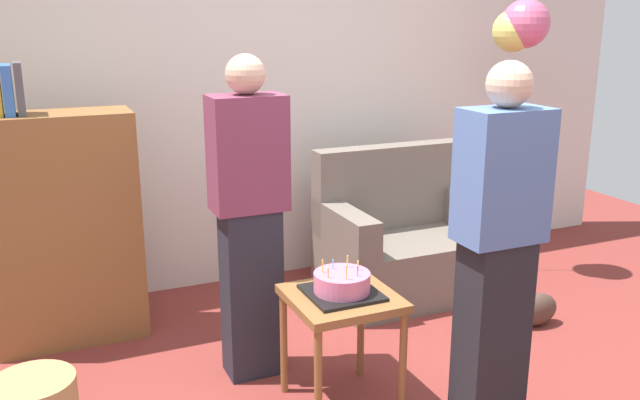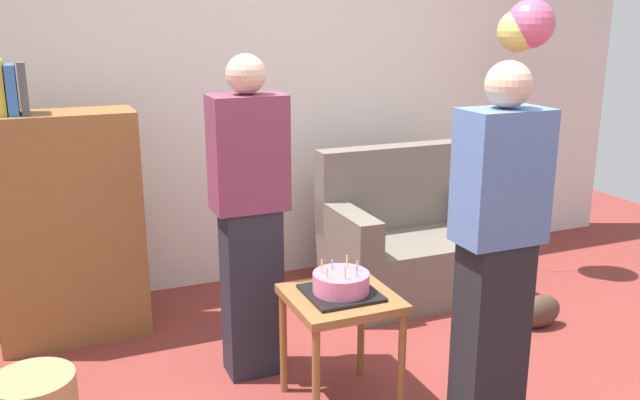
{
  "view_description": "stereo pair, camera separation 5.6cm",
  "coord_description": "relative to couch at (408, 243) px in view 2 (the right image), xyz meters",
  "views": [
    {
      "loc": [
        -1.45,
        -2.34,
        1.8
      ],
      "look_at": [
        -0.2,
        0.51,
        0.95
      ],
      "focal_mm": 38.09,
      "sensor_mm": 36.0,
      "label": 1
    },
    {
      "loc": [
        -1.4,
        -2.36,
        1.8
      ],
      "look_at": [
        -0.2,
        0.51,
        0.95
      ],
      "focal_mm": 38.09,
      "sensor_mm": 36.0,
      "label": 2
    }
  ],
  "objects": [
    {
      "name": "side_table",
      "position": [
        -0.98,
        -1.08,
        0.14
      ],
      "size": [
        0.48,
        0.48,
        0.56
      ],
      "color": "brown",
      "rests_on": "ground_plane"
    },
    {
      "name": "balloon_bunch",
      "position": [
        0.83,
        0.01,
        1.39
      ],
      "size": [
        0.36,
        0.34,
        1.91
      ],
      "color": "silver",
      "rests_on": "ground_plane"
    },
    {
      "name": "wall_back",
      "position": [
        -0.78,
        0.71,
        1.01
      ],
      "size": [
        6.0,
        0.1,
        2.7
      ],
      "primitive_type": "cube",
      "color": "silver",
      "rests_on": "ground_plane"
    },
    {
      "name": "person_blowing_candles",
      "position": [
        -1.26,
        -0.62,
        0.49
      ],
      "size": [
        0.36,
        0.22,
        1.63
      ],
      "rotation": [
        0.0,
        0.0,
        0.35
      ],
      "color": "#23232D",
      "rests_on": "ground_plane"
    },
    {
      "name": "bookshelf",
      "position": [
        -2.09,
        0.17,
        0.33
      ],
      "size": [
        0.8,
        0.36,
        1.58
      ],
      "color": "brown",
      "rests_on": "ground_plane"
    },
    {
      "name": "birthday_cake",
      "position": [
        -0.98,
        -1.08,
        0.27
      ],
      "size": [
        0.32,
        0.32,
        0.17
      ],
      "color": "black",
      "rests_on": "side_table"
    },
    {
      "name": "handbag",
      "position": [
        0.46,
        -0.78,
        -0.24
      ],
      "size": [
        0.28,
        0.14,
        0.2
      ],
      "primitive_type": "ellipsoid",
      "color": "#473328",
      "rests_on": "ground_plane"
    },
    {
      "name": "couch",
      "position": [
        0.0,
        0.0,
        0.0
      ],
      "size": [
        1.1,
        0.7,
        0.96
      ],
      "color": "#6B6056",
      "rests_on": "ground_plane"
    },
    {
      "name": "person_holding_cake",
      "position": [
        -0.44,
        -1.49,
        0.49
      ],
      "size": [
        0.36,
        0.22,
        1.63
      ],
      "rotation": [
        0.0,
        0.0,
        2.71
      ],
      "color": "black",
      "rests_on": "ground_plane"
    }
  ]
}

